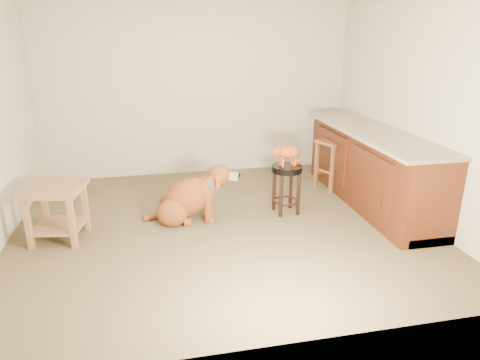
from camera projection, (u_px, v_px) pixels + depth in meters
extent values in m
cube|color=brown|center=(222.00, 225.00, 4.81)|extent=(4.50, 4.00, 0.01)
cube|color=#C1B69B|center=(198.00, 87.00, 6.23)|extent=(4.50, 0.04, 2.60)
cube|color=#C1B69B|center=(274.00, 168.00, 2.54)|extent=(4.50, 0.04, 2.60)
cube|color=#C1B69B|center=(417.00, 103.00, 4.82)|extent=(0.04, 4.00, 2.60)
cube|color=#491E0D|center=(372.00, 169.00, 5.32)|extent=(0.60, 2.50, 0.90)
cube|color=gray|center=(373.00, 132.00, 5.16)|extent=(0.70, 2.56, 0.04)
cube|color=black|center=(371.00, 198.00, 5.46)|extent=(0.52, 2.50, 0.10)
cube|color=#491E0D|center=(371.00, 181.00, 4.73)|extent=(0.02, 0.90, 0.62)
cube|color=#491E0D|center=(331.00, 154.00, 5.75)|extent=(0.02, 0.90, 0.62)
cube|color=#3C180A|center=(370.00, 181.00, 4.73)|extent=(0.02, 0.60, 0.40)
cube|color=#3C180A|center=(330.00, 154.00, 5.75)|extent=(0.02, 0.60, 0.40)
cylinder|color=black|center=(291.00, 188.00, 5.21)|extent=(0.04, 0.04, 0.52)
cylinder|color=black|center=(274.00, 190.00, 5.15)|extent=(0.04, 0.04, 0.52)
cylinder|color=black|center=(298.00, 194.00, 5.01)|extent=(0.04, 0.04, 0.52)
cylinder|color=black|center=(281.00, 196.00, 4.95)|extent=(0.04, 0.04, 0.52)
torus|color=black|center=(286.00, 201.00, 5.11)|extent=(0.33, 0.33, 0.02)
cylinder|color=black|center=(287.00, 169.00, 4.98)|extent=(0.36, 0.36, 0.07)
cube|color=brown|center=(332.00, 162.00, 6.03)|extent=(0.05, 0.05, 0.64)
cube|color=brown|center=(316.00, 165.00, 5.88)|extent=(0.05, 0.05, 0.64)
cube|color=brown|center=(348.00, 167.00, 5.80)|extent=(0.05, 0.05, 0.64)
cube|color=brown|center=(332.00, 171.00, 5.64)|extent=(0.05, 0.05, 0.64)
cube|color=brown|center=(334.00, 142.00, 5.73)|extent=(0.48, 0.48, 0.04)
cube|color=#8C6241|center=(85.00, 207.00, 4.63)|extent=(0.06, 0.06, 0.54)
cube|color=#8C6241|center=(45.00, 207.00, 4.62)|extent=(0.06, 0.06, 0.54)
cube|color=#8C6241|center=(72.00, 224.00, 4.22)|extent=(0.06, 0.06, 0.54)
cube|color=#8C6241|center=(28.00, 224.00, 4.21)|extent=(0.06, 0.06, 0.54)
cube|color=#8C6241|center=(54.00, 189.00, 4.32)|extent=(0.65, 0.65, 0.04)
cube|color=#8C6241|center=(60.00, 225.00, 4.46)|extent=(0.55, 0.55, 0.03)
ellipsoid|color=#653013|center=(174.00, 204.00, 5.01)|extent=(0.39, 0.33, 0.32)
ellipsoid|color=#653013|center=(172.00, 213.00, 4.77)|extent=(0.39, 0.33, 0.32)
cylinder|color=#653013|center=(189.00, 212.00, 5.08)|extent=(0.09, 0.11, 0.10)
cylinder|color=#653013|center=(188.00, 222.00, 4.80)|extent=(0.09, 0.11, 0.10)
ellipsoid|color=#653013|center=(188.00, 197.00, 4.86)|extent=(0.77, 0.47, 0.65)
ellipsoid|color=#653013|center=(204.00, 191.00, 4.84)|extent=(0.31, 0.33, 0.33)
cylinder|color=#653013|center=(208.00, 201.00, 4.99)|extent=(0.09, 0.09, 0.38)
cylinder|color=#653013|center=(208.00, 207.00, 4.82)|extent=(0.09, 0.09, 0.38)
sphere|color=#653013|center=(211.00, 214.00, 5.04)|extent=(0.10, 0.10, 0.10)
sphere|color=#653013|center=(211.00, 220.00, 4.87)|extent=(0.10, 0.10, 0.10)
cylinder|color=#653013|center=(211.00, 182.00, 4.82)|extent=(0.26, 0.20, 0.24)
ellipsoid|color=#653013|center=(220.00, 174.00, 4.79)|extent=(0.27, 0.25, 0.23)
cube|color=#8C6F57|center=(231.00, 176.00, 4.81)|extent=(0.17, 0.11, 0.10)
sphere|color=black|center=(238.00, 175.00, 4.81)|extent=(0.06, 0.06, 0.06)
cube|color=#653013|center=(218.00, 174.00, 4.90)|extent=(0.06, 0.07, 0.17)
cube|color=#653013|center=(218.00, 180.00, 4.70)|extent=(0.06, 0.07, 0.17)
torus|color=#0D586A|center=(211.00, 183.00, 4.82)|extent=(0.16, 0.23, 0.20)
cylinder|color=#D8BF4C|center=(215.00, 189.00, 4.85)|extent=(0.01, 0.04, 0.04)
cylinder|color=#653013|center=(157.00, 216.00, 4.96)|extent=(0.31, 0.13, 0.07)
ellipsoid|color=#9C370F|center=(289.00, 152.00, 4.92)|extent=(0.29, 0.16, 0.17)
cylinder|color=#9C370F|center=(281.00, 161.00, 4.97)|extent=(0.03, 0.03, 0.11)
sphere|color=#9C370F|center=(280.00, 164.00, 4.98)|extent=(0.03, 0.03, 0.03)
cylinder|color=#9C370F|center=(283.00, 163.00, 4.90)|extent=(0.03, 0.03, 0.11)
sphere|color=#9C370F|center=(283.00, 166.00, 4.91)|extent=(0.03, 0.03, 0.03)
cylinder|color=#9C370F|center=(292.00, 160.00, 5.01)|extent=(0.03, 0.03, 0.11)
sphere|color=#9C370F|center=(292.00, 163.00, 5.02)|extent=(0.03, 0.03, 0.03)
cylinder|color=#9C370F|center=(295.00, 162.00, 4.94)|extent=(0.03, 0.03, 0.11)
sphere|color=#9C370F|center=(295.00, 165.00, 4.96)|extent=(0.03, 0.03, 0.03)
sphere|color=#9C370F|center=(277.00, 152.00, 4.87)|extent=(0.10, 0.10, 0.10)
sphere|color=#9C370F|center=(273.00, 153.00, 4.86)|extent=(0.04, 0.04, 0.04)
sphere|color=brown|center=(272.00, 153.00, 4.86)|extent=(0.02, 0.02, 0.02)
cone|color=#9C370F|center=(277.00, 146.00, 4.89)|extent=(0.05, 0.05, 0.05)
cone|color=#C66B60|center=(277.00, 147.00, 4.89)|extent=(0.03, 0.03, 0.03)
cone|color=#9C370F|center=(279.00, 148.00, 4.83)|extent=(0.05, 0.05, 0.05)
cone|color=#C66B60|center=(279.00, 148.00, 4.83)|extent=(0.03, 0.03, 0.03)
cylinder|color=#9C370F|center=(298.00, 162.00, 5.04)|extent=(0.20, 0.13, 0.10)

